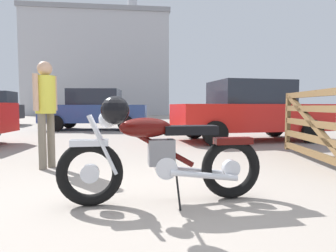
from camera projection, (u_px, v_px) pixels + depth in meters
The scene contains 8 objects.
ground_plane at pixel (158, 203), 2.94m from camera, with size 80.00×80.00×0.00m, color gray.
vintage_motorcycle at pixel (158, 154), 2.91m from camera, with size 2.08×0.74×1.07m.
timber_gate at pixel (322, 123), 4.75m from camera, with size 0.56×2.53×1.60m.
bystander at pixel (46, 103), 4.51m from camera, with size 0.30×0.41×1.66m.
silver_sedan_mid at pixel (95, 110), 12.12m from camera, with size 4.36×2.25×1.67m.
white_estate_far at pixel (253, 107), 13.44m from camera, with size 4.11×2.28×1.78m.
blue_hatchback_right at pixel (249, 111), 8.20m from camera, with size 4.33×2.19×1.67m.
industrial_building at pixel (101, 66), 35.19m from camera, with size 15.77×10.37×25.38m.
Camera 1 is at (-0.28, -2.87, 0.97)m, focal length 31.21 mm.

